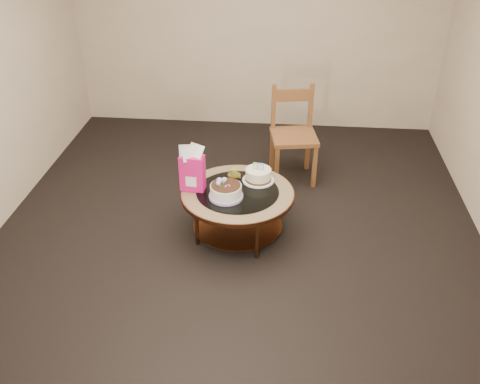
# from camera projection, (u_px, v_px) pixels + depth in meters

# --- Properties ---
(ground) EXTENTS (5.00, 5.00, 0.00)m
(ground) POSITION_uv_depth(u_px,v_px,m) (238.00, 233.00, 4.99)
(ground) COLOR black
(ground) RESTS_ON ground
(room_walls) EXTENTS (4.52, 5.02, 2.61)m
(room_walls) POSITION_uv_depth(u_px,v_px,m) (237.00, 74.00, 4.19)
(room_walls) COLOR beige
(room_walls) RESTS_ON ground
(coffee_table) EXTENTS (1.02, 1.02, 0.46)m
(coffee_table) POSITION_uv_depth(u_px,v_px,m) (238.00, 199.00, 4.80)
(coffee_table) COLOR brown
(coffee_table) RESTS_ON ground
(decorated_cake) EXTENTS (0.30, 0.30, 0.17)m
(decorated_cake) POSITION_uv_depth(u_px,v_px,m) (226.00, 192.00, 4.64)
(decorated_cake) COLOR #AC90CC
(decorated_cake) RESTS_ON coffee_table
(cream_cake) EXTENTS (0.29, 0.29, 0.19)m
(cream_cake) POSITION_uv_depth(u_px,v_px,m) (258.00, 175.00, 4.88)
(cream_cake) COLOR silver
(cream_cake) RESTS_ON coffee_table
(gift_bag) EXTENTS (0.22, 0.17, 0.43)m
(gift_bag) POSITION_uv_depth(u_px,v_px,m) (192.00, 168.00, 4.68)
(gift_bag) COLOR #D01362
(gift_bag) RESTS_ON coffee_table
(pillar_candle) EXTENTS (0.13, 0.13, 0.09)m
(pillar_candle) POSITION_uv_depth(u_px,v_px,m) (234.00, 174.00, 4.97)
(pillar_candle) COLOR #D3B257
(pillar_candle) RESTS_ON coffee_table
(dining_chair) EXTENTS (0.53, 0.53, 1.01)m
(dining_chair) POSITION_uv_depth(u_px,v_px,m) (293.00, 134.00, 5.64)
(dining_chair) COLOR brown
(dining_chair) RESTS_ON ground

